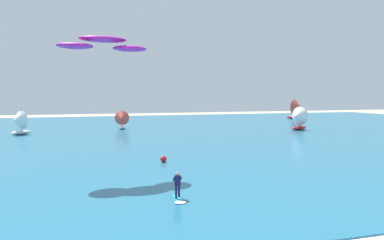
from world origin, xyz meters
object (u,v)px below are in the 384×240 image
object	(u,v)px
marker_buoy	(163,159)
sailboat_trailing	(122,120)
sailboat_outermost	(18,123)
kitesurfer	(178,190)
sailboat_mid_left	(298,118)
kite	(103,44)
sailboat_far_right	(297,109)

from	to	relation	value
marker_buoy	sailboat_trailing	bearing A→B (deg)	92.09
sailboat_outermost	sailboat_trailing	distance (m)	16.99
kitesurfer	sailboat_trailing	xyz separation A→B (m)	(0.26, 44.37, 1.09)
sailboat_mid_left	marker_buoy	bearing A→B (deg)	-142.08
marker_buoy	sailboat_outermost	bearing A→B (deg)	122.15
kitesurfer	sailboat_outermost	xyz separation A→B (m)	(-16.06, 39.67, 1.32)
kite	marker_buoy	world-z (taller)	kite
sailboat_outermost	marker_buoy	world-z (taller)	sailboat_outermost
marker_buoy	kitesurfer	bearing A→B (deg)	-96.99
kite	sailboat_far_right	xyz separation A→B (m)	(48.65, 48.40, -7.91)
kitesurfer	sailboat_far_right	world-z (taller)	sailboat_far_right
kite	sailboat_outermost	bearing A→B (deg)	111.35
sailboat_outermost	sailboat_mid_left	bearing A→B (deg)	-6.97
kite	marker_buoy	xyz separation A→B (m)	(5.45, 3.00, -10.13)
sailboat_mid_left	kite	bearing A→B (deg)	-143.41
sailboat_mid_left	sailboat_far_right	bearing A→B (deg)	57.67
kitesurfer	sailboat_trailing	size ratio (longest dim) A/B	0.54
sailboat_mid_left	marker_buoy	distance (m)	36.22
kite	sailboat_mid_left	distance (m)	43.13
sailboat_far_right	marker_buoy	bearing A→B (deg)	-133.58
sailboat_far_right	kite	bearing A→B (deg)	-135.15
kitesurfer	kite	bearing A→B (deg)	114.42
sailboat_far_right	marker_buoy	xyz separation A→B (m)	(-43.20, -45.40, -2.21)
sailboat_mid_left	marker_buoy	xyz separation A→B (m)	(-28.53, -22.23, -1.80)
sailboat_outermost	sailboat_trailing	xyz separation A→B (m)	(16.32, 4.71, -0.23)
kite	sailboat_outermost	world-z (taller)	kite
kitesurfer	sailboat_mid_left	bearing A→B (deg)	48.62
kitesurfer	sailboat_outermost	world-z (taller)	sailboat_outermost
sailboat_mid_left	sailboat_far_right	xyz separation A→B (m)	(14.67, 23.17, 0.41)
kite	sailboat_trailing	distance (m)	36.87
sailboat_outermost	sailboat_far_right	bearing A→B (deg)	16.12
sailboat_mid_left	sailboat_trailing	size ratio (longest dim) A/B	1.24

